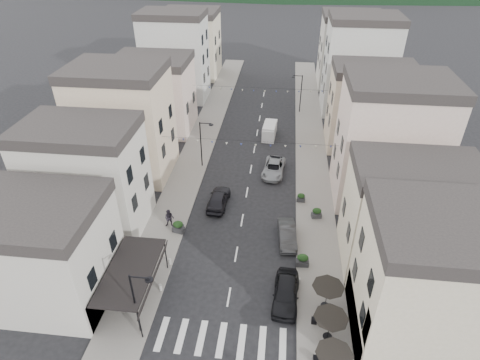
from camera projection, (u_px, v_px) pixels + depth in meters
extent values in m
cube|color=slate|center=(201.00, 143.00, 55.05)|extent=(4.00, 76.00, 0.12)
cube|color=slate|center=(311.00, 149.00, 53.63)|extent=(4.00, 76.00, 0.12)
cube|color=beige|center=(30.00, 255.00, 31.24)|extent=(12.00, 8.00, 8.00)
cube|color=beige|center=(436.00, 290.00, 27.02)|extent=(10.00, 8.00, 10.00)
cube|color=black|center=(130.00, 270.00, 30.92)|extent=(3.60, 7.50, 0.15)
cube|color=black|center=(154.00, 277.00, 31.03)|extent=(0.34, 7.50, 0.99)
cylinder|color=black|center=(140.00, 324.00, 28.74)|extent=(0.10, 0.10, 3.20)
cylinder|color=black|center=(166.00, 256.00, 34.55)|extent=(0.10, 0.10, 3.20)
cube|color=beige|center=(88.00, 181.00, 38.06)|extent=(10.00, 7.00, 10.00)
cube|color=#262323|center=(75.00, 129.00, 35.04)|extent=(10.20, 7.14, 1.00)
cube|color=beige|center=(124.00, 126.00, 45.81)|extent=(10.00, 8.00, 12.00)
cube|color=#262323|center=(114.00, 70.00, 42.23)|extent=(10.20, 8.16, 1.00)
cube|color=#C7AEA1|center=(155.00, 97.00, 56.45)|extent=(10.00, 8.00, 9.50)
cube|color=#262323|center=(151.00, 60.00, 53.56)|extent=(10.20, 8.16, 1.00)
cube|color=#B2B2AD|center=(175.00, 60.00, 65.44)|extent=(10.00, 7.00, 13.00)
cube|color=#262323|center=(171.00, 14.00, 61.59)|extent=(10.20, 7.14, 1.00)
cube|color=beige|center=(191.00, 46.00, 75.95)|extent=(10.00, 9.00, 11.00)
cube|color=#262323|center=(189.00, 12.00, 72.65)|extent=(10.20, 9.18, 1.00)
cube|color=beige|center=(407.00, 221.00, 33.94)|extent=(10.00, 7.00, 9.00)
cube|color=#262323|center=(422.00, 171.00, 31.19)|extent=(10.20, 7.14, 1.00)
cube|color=#C7AEA1|center=(388.00, 146.00, 41.27)|extent=(10.00, 8.00, 12.50)
cube|color=#262323|center=(403.00, 83.00, 37.56)|extent=(10.20, 8.16, 1.00)
cube|color=beige|center=(368.00, 111.00, 51.91)|extent=(10.00, 7.00, 10.00)
cube|color=#262323|center=(376.00, 69.00, 48.89)|extent=(10.20, 7.14, 1.00)
cube|color=#B2B2AD|center=(358.00, 68.00, 60.91)|extent=(10.00, 8.00, 13.50)
cube|color=#262323|center=(367.00, 18.00, 56.92)|extent=(10.20, 8.16, 1.00)
cube|color=beige|center=(349.00, 53.00, 71.41)|extent=(10.00, 9.00, 11.50)
cube|color=#262323|center=(354.00, 15.00, 67.97)|extent=(10.20, 9.18, 1.00)
cone|color=black|center=(334.00, 356.00, 25.80)|extent=(2.50, 2.50, 0.55)
cylinder|color=black|center=(329.00, 330.00, 28.72)|extent=(0.06, 0.06, 2.30)
cone|color=black|center=(331.00, 320.00, 28.12)|extent=(2.50, 2.50, 0.55)
cylinder|color=black|center=(327.00, 336.00, 29.15)|extent=(0.70, 0.70, 0.04)
cylinder|color=black|center=(326.00, 299.00, 31.05)|extent=(0.06, 0.06, 2.30)
cone|color=black|center=(328.00, 289.00, 30.44)|extent=(2.50, 2.50, 0.55)
cylinder|color=black|center=(325.00, 305.00, 31.48)|extent=(0.70, 0.70, 0.04)
cylinder|color=black|center=(135.00, 305.00, 28.41)|extent=(0.14, 0.14, 6.00)
cylinder|color=black|center=(139.00, 277.00, 26.75)|extent=(1.40, 0.10, 0.10)
cylinder|color=black|center=(149.00, 280.00, 26.77)|extent=(0.56, 0.56, 0.08)
cylinder|color=black|center=(201.00, 145.00, 48.32)|extent=(0.14, 0.14, 6.00)
cylinder|color=black|center=(206.00, 123.00, 46.66)|extent=(1.40, 0.10, 0.10)
cylinder|color=black|center=(211.00, 125.00, 46.68)|extent=(0.56, 0.56, 0.08)
cylinder|color=black|center=(301.00, 94.00, 62.10)|extent=(0.14, 0.14, 6.00)
cylinder|color=black|center=(298.00, 76.00, 60.58)|extent=(1.40, 0.10, 0.10)
cylinder|color=black|center=(293.00, 77.00, 60.72)|extent=(0.56, 0.56, 0.08)
cylinder|color=gray|center=(161.00, 287.00, 33.11)|extent=(0.26, 0.26, 0.60)
cylinder|color=gray|center=(170.00, 261.00, 35.60)|extent=(0.26, 0.26, 0.60)
cylinder|color=gray|center=(299.00, 281.00, 33.70)|extent=(0.26, 0.26, 0.60)
cylinder|color=black|center=(248.00, 141.00, 42.78)|extent=(19.00, 0.02, 0.02)
cone|color=beige|center=(169.00, 138.00, 43.70)|extent=(0.28, 0.28, 0.24)
cone|color=navy|center=(183.00, 140.00, 43.60)|extent=(0.28, 0.28, 0.24)
cone|color=beige|center=(198.00, 141.00, 43.50)|extent=(0.28, 0.28, 0.24)
cone|color=navy|center=(212.00, 142.00, 43.38)|extent=(0.28, 0.28, 0.24)
cone|color=beige|center=(226.00, 144.00, 43.26)|extent=(0.28, 0.28, 0.24)
cone|color=navy|center=(241.00, 145.00, 43.12)|extent=(0.28, 0.28, 0.24)
cone|color=beige|center=(256.00, 145.00, 42.97)|extent=(0.28, 0.28, 0.24)
cone|color=navy|center=(270.00, 146.00, 42.81)|extent=(0.28, 0.28, 0.24)
cone|color=beige|center=(285.00, 146.00, 42.63)|extent=(0.28, 0.28, 0.24)
cone|color=navy|center=(300.00, 147.00, 42.45)|extent=(0.28, 0.28, 0.24)
cone|color=beige|center=(315.00, 147.00, 42.26)|extent=(0.28, 0.28, 0.24)
cone|color=navy|center=(331.00, 147.00, 42.06)|extent=(0.28, 0.28, 0.24)
cylinder|color=black|center=(259.00, 88.00, 56.05)|extent=(19.00, 0.02, 0.02)
cone|color=beige|center=(198.00, 87.00, 56.98)|extent=(0.28, 0.28, 0.24)
cone|color=navy|center=(209.00, 88.00, 56.88)|extent=(0.28, 0.28, 0.24)
cone|color=beige|center=(220.00, 89.00, 56.77)|extent=(0.28, 0.28, 0.24)
cone|color=navy|center=(231.00, 90.00, 56.66)|extent=(0.28, 0.28, 0.24)
cone|color=beige|center=(242.00, 90.00, 56.53)|extent=(0.28, 0.28, 0.24)
cone|color=navy|center=(254.00, 91.00, 56.40)|extent=(0.28, 0.28, 0.24)
cone|color=beige|center=(265.00, 91.00, 56.25)|extent=(0.28, 0.28, 0.24)
cone|color=navy|center=(276.00, 92.00, 56.08)|extent=(0.28, 0.28, 0.24)
cone|color=beige|center=(288.00, 92.00, 55.91)|extent=(0.28, 0.28, 0.24)
cone|color=navy|center=(299.00, 92.00, 55.72)|extent=(0.28, 0.28, 0.24)
cone|color=beige|center=(310.00, 92.00, 55.53)|extent=(0.28, 0.28, 0.24)
cone|color=navy|center=(322.00, 92.00, 55.33)|extent=(0.28, 0.28, 0.24)
imported|color=black|center=(286.00, 293.00, 32.07)|extent=(2.29, 5.14, 1.72)
imported|color=#2D2E30|center=(287.00, 235.00, 38.09)|extent=(2.02, 4.63, 1.48)
imported|color=gray|center=(274.00, 168.00, 48.20)|extent=(2.90, 5.49, 1.47)
imported|color=black|center=(274.00, 169.00, 48.09)|extent=(2.21, 4.61, 1.29)
imported|color=black|center=(218.00, 199.00, 42.80)|extent=(2.23, 4.96, 1.66)
cube|color=silver|center=(270.00, 131.00, 56.25)|extent=(1.97, 4.37, 1.78)
cube|color=silver|center=(269.00, 126.00, 55.30)|extent=(1.83, 2.95, 0.44)
cylinder|color=black|center=(263.00, 139.00, 55.36)|extent=(0.26, 0.64, 0.62)
cylinder|color=black|center=(273.00, 140.00, 55.14)|extent=(0.26, 0.64, 0.62)
cylinder|color=black|center=(266.00, 129.00, 57.99)|extent=(0.26, 0.64, 0.62)
cylinder|color=black|center=(276.00, 130.00, 57.77)|extent=(0.26, 0.64, 0.62)
imported|color=black|center=(136.00, 258.00, 35.26)|extent=(0.59, 0.42, 1.54)
imported|color=#231F29|center=(169.00, 218.00, 39.60)|extent=(0.96, 0.75, 1.96)
cube|color=#2A2A2C|center=(179.00, 229.00, 39.40)|extent=(1.19, 0.88, 0.53)
ellipsoid|color=black|center=(178.00, 224.00, 39.08)|extent=(0.93, 0.59, 0.68)
cube|color=#2F3032|center=(178.00, 229.00, 39.26)|extent=(1.25, 0.88, 0.56)
ellipsoid|color=black|center=(178.00, 224.00, 38.92)|extent=(0.99, 0.63, 0.72)
cube|color=#2B2B2D|center=(302.00, 263.00, 35.48)|extent=(1.15, 0.65, 0.57)
ellipsoid|color=black|center=(303.00, 258.00, 35.14)|extent=(1.00, 0.63, 0.72)
cube|color=#313234|center=(316.00, 215.00, 41.17)|extent=(1.12, 0.75, 0.52)
ellipsoid|color=black|center=(317.00, 211.00, 40.85)|extent=(0.91, 0.58, 0.66)
cube|color=#2D2D30|center=(301.00, 199.00, 43.50)|extent=(0.93, 0.54, 0.46)
ellipsoid|color=black|center=(301.00, 196.00, 43.23)|extent=(0.80, 0.51, 0.58)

